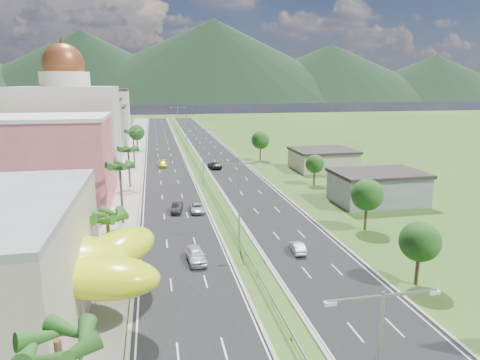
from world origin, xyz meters
TOP-DOWN VIEW (x-y plane):
  - ground at (0.00, 0.00)m, footprint 500.00×500.00m
  - road_left at (-7.50, 90.00)m, footprint 11.00×260.00m
  - road_right at (7.50, 90.00)m, footprint 11.00×260.00m
  - sidewalk_left at (-17.00, 90.00)m, footprint 7.00×260.00m
  - median_guardrail at (0.00, 71.99)m, footprint 0.10×216.06m
  - streetlight_median_b at (0.00, 10.00)m, footprint 6.04×0.25m
  - streetlight_median_c at (0.00, 50.00)m, footprint 6.04×0.25m
  - streetlight_median_d at (0.00, 95.00)m, footprint 6.04×0.25m
  - streetlight_median_e at (0.00, 140.00)m, footprint 6.04×0.25m
  - lime_canopy at (-20.00, -4.00)m, footprint 18.00×15.00m
  - pink_shophouse at (-28.00, 32.00)m, footprint 20.00×15.00m
  - domed_building at (-28.00, 55.00)m, footprint 20.00×20.00m
  - midrise_grey at (-27.00, 80.00)m, footprint 16.00×15.00m
  - midrise_beige at (-27.00, 102.00)m, footprint 16.00×15.00m
  - midrise_white at (-27.00, 125.00)m, footprint 16.00×15.00m
  - shed_near at (28.00, 25.00)m, footprint 15.00×10.00m
  - shed_far at (30.00, 55.00)m, footprint 14.00×12.00m
  - palm_tree_a at (-15.50, -22.00)m, footprint 3.60×3.60m
  - palm_tree_b at (-15.50, 2.00)m, footprint 3.60×3.60m
  - palm_tree_c at (-15.50, 22.00)m, footprint 3.60×3.60m
  - palm_tree_d at (-15.50, 45.00)m, footprint 3.60×3.60m
  - palm_tree_e at (-15.50, 70.00)m, footprint 3.60×3.60m
  - leafy_tree_lfar at (-15.50, 95.00)m, footprint 4.90×4.90m
  - leafy_tree_ra at (16.00, -5.00)m, footprint 4.20×4.20m
  - leafy_tree_rb at (19.00, 12.00)m, footprint 4.55×4.55m
  - leafy_tree_rc at (22.00, 40.00)m, footprint 3.85×3.85m
  - leafy_tree_rd at (18.00, 70.00)m, footprint 4.90×4.90m
  - mountain_ridge at (60.00, 450.00)m, footprint 860.00×140.00m
  - car_white_near_left at (-6.14, 5.31)m, footprint 2.35×5.16m
  - car_dark_left at (-7.17, 25.94)m, footprint 2.32×4.80m
  - car_silver_mid_left at (-3.94, 25.43)m, footprint 2.30×4.84m
  - car_yellow_far_left at (-8.43, 65.76)m, footprint 2.11×5.17m
  - car_silver_right at (6.59, 5.78)m, footprint 1.70×4.05m
  - car_dark_far_right at (4.11, 61.20)m, footprint 3.22×5.86m

SIDE VIEW (x-z plane):
  - ground at x=0.00m, z-range 0.00..0.00m
  - mountain_ridge at x=60.00m, z-range -45.00..45.00m
  - road_left at x=-7.50m, z-range 0.00..0.04m
  - road_right at x=7.50m, z-range 0.00..0.04m
  - sidewalk_left at x=-17.00m, z-range 0.00..0.12m
  - median_guardrail at x=0.00m, z-range 0.24..1.00m
  - car_silver_right at x=6.59m, z-range 0.04..1.34m
  - car_silver_mid_left at x=-3.94m, z-range 0.04..1.37m
  - car_yellow_far_left at x=-8.43m, z-range 0.04..1.54m
  - car_dark_left at x=-7.17m, z-range 0.04..1.56m
  - car_dark_far_right at x=4.11m, z-range 0.04..1.59m
  - car_white_near_left at x=-6.14m, z-range 0.04..1.76m
  - shed_far at x=30.00m, z-range 0.00..4.40m
  - shed_near at x=28.00m, z-range 0.00..5.00m
  - leafy_tree_rc at x=22.00m, z-range 1.21..7.54m
  - leafy_tree_ra at x=16.00m, z-range 1.33..8.23m
  - lime_canopy at x=-20.00m, z-range 1.29..8.69m
  - leafy_tree_rb at x=19.00m, z-range 1.44..8.92m
  - leafy_tree_lfar at x=-15.50m, z-range 1.55..9.60m
  - leafy_tree_rd at x=18.00m, z-range 1.55..9.60m
  - midrise_beige at x=-27.00m, z-range 0.00..13.00m
  - streetlight_median_b at x=0.00m, z-range 1.25..12.25m
  - streetlight_median_c at x=0.00m, z-range 1.25..12.25m
  - streetlight_median_d at x=0.00m, z-range 1.25..12.25m
  - streetlight_median_e at x=0.00m, z-range 1.25..12.25m
  - palm_tree_b at x=-15.50m, z-range 3.01..11.11m
  - pink_shophouse at x=-28.00m, z-range 0.00..15.00m
  - palm_tree_d at x=-15.50m, z-range 3.24..11.84m
  - midrise_grey at x=-27.00m, z-range 0.00..16.00m
  - palm_tree_a at x=-15.50m, z-range 3.47..12.57m
  - palm_tree_e at x=-15.50m, z-range 3.61..13.01m
  - palm_tree_c at x=-15.50m, z-range 3.70..13.30m
  - midrise_white at x=-27.00m, z-range 0.00..18.00m
  - domed_building at x=-28.00m, z-range -3.00..25.70m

